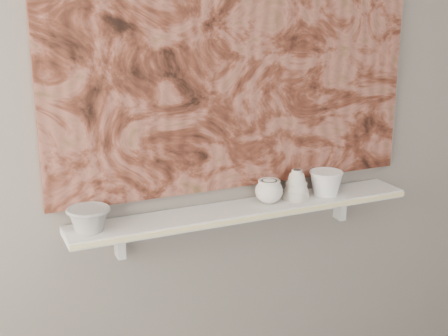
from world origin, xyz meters
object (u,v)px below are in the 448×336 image
cup_cream (269,191)px  bowl_white (326,183)px  painting (238,47)px  shelf (245,210)px  bell_vessel (296,184)px  bowl_grey (89,219)px

cup_cream → bowl_white: bearing=0.0°
painting → shelf: bearing=-90.0°
shelf → cup_cream: size_ratio=12.81×
painting → bell_vessel: 0.60m
bell_vessel → bowl_white: (0.14, 0.00, -0.01)m
shelf → cup_cream: (0.10, 0.00, 0.06)m
painting → bowl_grey: 0.84m
bowl_grey → bell_vessel: size_ratio=1.25×
painting → cup_cream: painting is taller
cup_cream → bell_vessel: 0.13m
bowl_white → painting: bearing=167.7°
bell_vessel → bowl_white: 0.14m
shelf → bowl_grey: bowl_grey is taller
shelf → bowl_white: bearing=0.0°
cup_cream → shelf: bearing=180.0°
shelf → bell_vessel: 0.24m
shelf → bowl_grey: bearing=180.0°
shelf → cup_cream: 0.12m
bowl_grey → shelf: bearing=0.0°
bell_vessel → bowl_white: bearing=0.0°
shelf → cup_cream: cup_cream is taller
bowl_grey → bowl_white: bearing=0.0°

